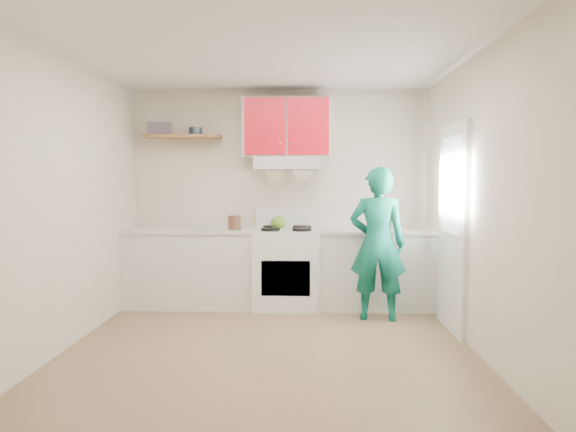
{
  "coord_description": "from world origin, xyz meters",
  "views": [
    {
      "loc": [
        0.31,
        -4.25,
        1.49
      ],
      "look_at": [
        0.15,
        0.55,
        1.15
      ],
      "focal_mm": 31.1,
      "sensor_mm": 36.0,
      "label": 1
    }
  ],
  "objects_px": {
    "tin": "(196,132)",
    "crock": "(234,224)",
    "kettle": "(278,223)",
    "stove": "(287,268)",
    "person": "(378,244)"
  },
  "relations": [
    {
      "from": "tin",
      "to": "crock",
      "type": "distance_m",
      "value": 1.23
    },
    {
      "from": "kettle",
      "to": "stove",
      "type": "bearing_deg",
      "value": -4.71
    },
    {
      "from": "kettle",
      "to": "crock",
      "type": "relative_size",
      "value": 1.0
    },
    {
      "from": "crock",
      "to": "person",
      "type": "relative_size",
      "value": 0.11
    },
    {
      "from": "tin",
      "to": "person",
      "type": "relative_size",
      "value": 0.1
    },
    {
      "from": "stove",
      "to": "tin",
      "type": "height_order",
      "value": "tin"
    },
    {
      "from": "tin",
      "to": "kettle",
      "type": "xyz_separation_m",
      "value": [
        1.01,
        -0.18,
        -1.09
      ]
    },
    {
      "from": "kettle",
      "to": "person",
      "type": "distance_m",
      "value": 1.23
    },
    {
      "from": "stove",
      "to": "kettle",
      "type": "xyz_separation_m",
      "value": [
        -0.1,
        0.03,
        0.54
      ]
    },
    {
      "from": "tin",
      "to": "kettle",
      "type": "bearing_deg",
      "value": -10.18
    },
    {
      "from": "crock",
      "to": "person",
      "type": "distance_m",
      "value": 1.68
    },
    {
      "from": "tin",
      "to": "kettle",
      "type": "relative_size",
      "value": 0.86
    },
    {
      "from": "kettle",
      "to": "crock",
      "type": "distance_m",
      "value": 0.51
    },
    {
      "from": "tin",
      "to": "person",
      "type": "xyz_separation_m",
      "value": [
        2.1,
        -0.73,
        -1.27
      ]
    },
    {
      "from": "kettle",
      "to": "tin",
      "type": "bearing_deg",
      "value": -176.36
    }
  ]
}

